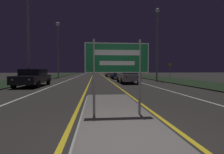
{
  "coord_description": "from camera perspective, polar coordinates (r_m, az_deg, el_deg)",
  "views": [
    {
      "loc": [
        -0.62,
        -3.11,
        1.38
      ],
      "look_at": [
        0.0,
        3.26,
        1.11
      ],
      "focal_mm": 28.0,
      "sensor_mm": 36.0,
      "label": 1
    }
  ],
  "objects": [
    {
      "name": "median_island",
      "position": [
        5.09,
        1.67,
        -12.84
      ],
      "size": [
        2.09,
        8.19,
        0.1
      ],
      "color": "#999993",
      "rests_on": "ground_plane"
    },
    {
      "name": "edge_line_white_left",
      "position": [
        28.91,
        -18.68,
        -0.47
      ],
      "size": [
        0.1,
        70.0,
        0.01
      ],
      "color": "silver",
      "rests_on": "ground_plane"
    },
    {
      "name": "car_receding_1",
      "position": [
        26.24,
        1.95,
        1.01
      ],
      "size": [
        1.96,
        4.46,
        1.42
      ],
      "color": "navy",
      "rests_on": "ground_plane"
    },
    {
      "name": "verge_left",
      "position": [
        24.8,
        -26.51,
        -0.96
      ],
      "size": [
        5.0,
        100.0,
        0.08
      ],
      "color": "black",
      "rests_on": "ground_plane"
    },
    {
      "name": "streetlight_right_near",
      "position": [
        21.45,
        14.54,
        12.31
      ],
      "size": [
        0.44,
        0.44,
        8.48
      ],
      "color": "#9E9E99",
      "rests_on": "ground_plane"
    },
    {
      "name": "warning_sign",
      "position": [
        26.77,
        18.44,
        2.51
      ],
      "size": [
        0.6,
        0.06,
        2.35
      ],
      "color": "#9E9E99",
      "rests_on": "verge_right"
    },
    {
      "name": "lane_line_white_right",
      "position": [
        28.56,
        4.19,
        -0.39
      ],
      "size": [
        0.12,
        70.0,
        0.01
      ],
      "color": "silver",
      "rests_on": "ground_plane"
    },
    {
      "name": "ground_plane",
      "position": [
        3.46,
        5.58,
        -21.1
      ],
      "size": [
        160.0,
        160.0,
        0.0
      ],
      "primitive_type": "plane",
      "color": "#282623"
    },
    {
      "name": "car_approaching_0",
      "position": [
        15.91,
        -24.39,
        -0.1
      ],
      "size": [
        1.96,
        4.76,
        1.43
      ],
      "color": "black",
      "rests_on": "ground_plane"
    },
    {
      "name": "streetlight_left_near",
      "position": [
        17.54,
        -25.8,
        18.73
      ],
      "size": [
        0.5,
        0.5,
        10.27
      ],
      "color": "#9E9E99",
      "rests_on": "ground_plane"
    },
    {
      "name": "highway_sign",
      "position": [
        4.91,
        1.7,
        4.94
      ],
      "size": [
        1.8,
        0.07,
        2.13
      ],
      "color": "#9E9E99",
      "rests_on": "median_island"
    },
    {
      "name": "centre_line_yellow_left",
      "position": [
        28.15,
        -6.78,
        -0.44
      ],
      "size": [
        0.12,
        70.0,
        0.01
      ],
      "color": "gold",
      "rests_on": "ground_plane"
    },
    {
      "name": "streetlight_left_far",
      "position": [
        30.06,
        -17.25,
        11.67
      ],
      "size": [
        0.61,
        0.61,
        9.04
      ],
      "color": "#9E9E99",
      "rests_on": "ground_plane"
    },
    {
      "name": "car_receding_2",
      "position": [
        34.8,
        -0.41,
        1.26
      ],
      "size": [
        1.99,
        4.53,
        1.3
      ],
      "color": "#B7B7BC",
      "rests_on": "ground_plane"
    },
    {
      "name": "edge_line_white_right",
      "position": [
        29.21,
        10.0,
        -0.35
      ],
      "size": [
        0.1,
        70.0,
        0.01
      ],
      "color": "silver",
      "rests_on": "ground_plane"
    },
    {
      "name": "lane_line_white_left",
      "position": [
        28.37,
        -12.77,
        -0.46
      ],
      "size": [
        0.12,
        70.0,
        0.01
      ],
      "color": "silver",
      "rests_on": "ground_plane"
    },
    {
      "name": "centre_line_yellow_right",
      "position": [
        28.21,
        -1.76,
        -0.41
      ],
      "size": [
        0.12,
        70.0,
        0.01
      ],
      "color": "gold",
      "rests_on": "ground_plane"
    },
    {
      "name": "car_receding_0",
      "position": [
        17.95,
        5.2,
        0.45
      ],
      "size": [
        1.85,
        4.4,
        1.49
      ],
      "color": "#B7B7BC",
      "rests_on": "ground_plane"
    },
    {
      "name": "verge_right",
      "position": [
        25.27,
        18.09,
        -0.77
      ],
      "size": [
        5.0,
        100.0,
        0.08
      ],
      "color": "black",
      "rests_on": "ground_plane"
    }
  ]
}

